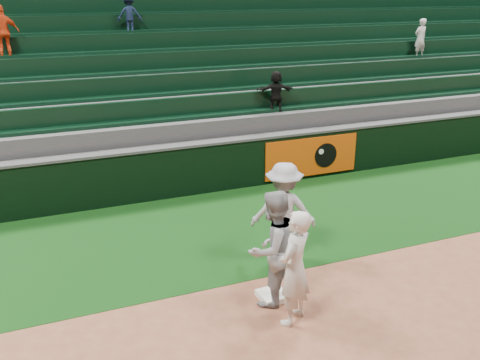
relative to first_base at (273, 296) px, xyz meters
name	(u,v)px	position (x,y,z in m)	size (l,w,h in m)	color
ground	(300,302)	(0.35, -0.27, -0.05)	(70.00, 70.00, 0.00)	brown
foul_grass	(231,227)	(0.35, 2.73, -0.04)	(36.00, 4.20, 0.01)	black
first_base	(273,296)	(0.00, 0.00, 0.00)	(0.43, 0.43, 0.10)	white
first_baseman	(295,268)	(0.02, -0.66, 0.84)	(0.65, 0.43, 1.78)	silver
baserunner	(273,249)	(-0.06, -0.07, 0.89)	(0.91, 0.71, 1.87)	#909299
base_coach	(284,211)	(0.78, 1.23, 0.86)	(1.17, 0.67, 1.81)	#A4A7B2
field_wall	(199,167)	(0.37, 4.93, 0.58)	(36.00, 0.45, 1.25)	black
stadium_seating	(157,95)	(0.34, 8.70, 1.65)	(36.00, 5.95, 5.14)	#3B3B3E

